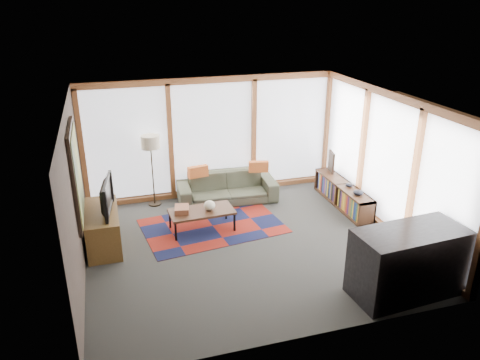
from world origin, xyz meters
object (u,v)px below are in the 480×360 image
object	(u,v)px
television	(102,196)
tv_console	(103,228)
bookshelf	(343,195)
coffee_table	(202,220)
bar_counter	(408,262)
sofa	(227,187)
floor_lamp	(152,171)

from	to	relation	value
television	tv_console	bearing A→B (deg)	59.18
bookshelf	television	size ratio (longest dim) A/B	1.97
coffee_table	television	xyz separation A→B (m)	(-1.74, -0.11, 0.76)
coffee_table	bar_counter	distance (m)	3.77
sofa	bar_counter	distance (m)	4.31
bookshelf	bar_counter	world-z (taller)	bar_counter
television	bar_counter	world-z (taller)	television
tv_console	television	bearing A→B (deg)	-38.58
sofa	bookshelf	bearing A→B (deg)	-19.12
bookshelf	bar_counter	xyz separation A→B (m)	(-0.58, -3.02, 0.27)
sofa	coffee_table	bearing A→B (deg)	-121.55
tv_console	bar_counter	world-z (taller)	bar_counter
sofa	tv_console	distance (m)	2.86
sofa	coffee_table	world-z (taller)	sofa
bookshelf	bar_counter	size ratio (longest dim) A/B	1.21
floor_lamp	television	bearing A→B (deg)	-123.78
sofa	bookshelf	size ratio (longest dim) A/B	1.06
coffee_table	bookshelf	xyz separation A→B (m)	(3.06, 0.21, 0.05)
floor_lamp	bar_counter	distance (m)	5.30
sofa	floor_lamp	bearing A→B (deg)	174.06
tv_console	television	world-z (taller)	television
coffee_table	tv_console	world-z (taller)	tv_console
floor_lamp	coffee_table	xyz separation A→B (m)	(0.73, -1.40, -0.56)
coffee_table	bar_counter	xyz separation A→B (m)	(2.49, -2.81, 0.32)
bookshelf	tv_console	xyz separation A→B (m)	(-4.85, -0.29, 0.09)
floor_lamp	tv_console	world-z (taller)	floor_lamp
tv_console	television	size ratio (longest dim) A/B	1.34
floor_lamp	coffee_table	distance (m)	1.67
floor_lamp	tv_console	xyz separation A→B (m)	(-1.06, -1.47, -0.43)
sofa	bookshelf	distance (m)	2.45
coffee_table	tv_console	xyz separation A→B (m)	(-1.79, -0.07, 0.14)
sofa	tv_console	xyz separation A→B (m)	(-2.59, -1.22, 0.03)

